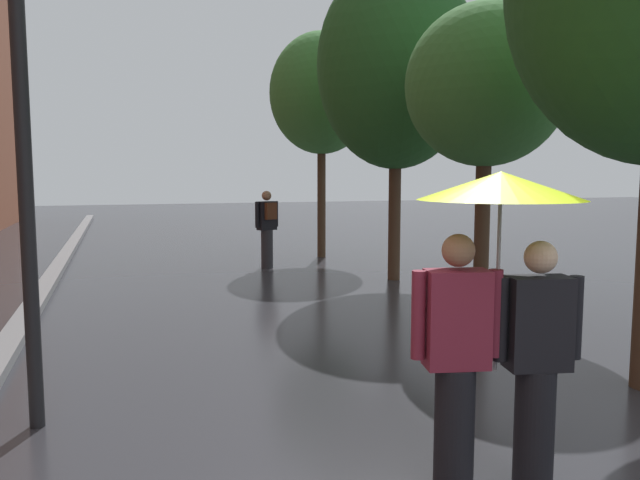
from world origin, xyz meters
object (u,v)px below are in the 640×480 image
(street_tree_3, at_px, (322,94))
(pedestrian_walking_midground, at_px, (267,227))
(street_tree_2, at_px, (396,66))
(street_lamp_post, at_px, (21,104))
(couple_under_umbrella, at_px, (498,287))
(street_tree_1, at_px, (486,86))

(street_tree_3, height_order, pedestrian_walking_midground, street_tree_3)
(street_tree_2, relative_size, pedestrian_walking_midground, 3.59)
(street_tree_2, bearing_deg, pedestrian_walking_midground, 131.50)
(street_lamp_post, bearing_deg, pedestrian_walking_midground, 64.43)
(street_tree_2, xyz_separation_m, couple_under_umbrella, (-2.78, -7.62, -2.73))
(couple_under_umbrella, height_order, pedestrian_walking_midground, couple_under_umbrella)
(street_tree_1, bearing_deg, couple_under_umbrella, -121.33)
(street_tree_3, relative_size, couple_under_umbrella, 2.61)
(couple_under_umbrella, bearing_deg, street_tree_2, 69.96)
(couple_under_umbrella, bearing_deg, street_lamp_post, 145.85)
(street_tree_2, xyz_separation_m, pedestrian_walking_midground, (-2.00, 2.26, -3.18))
(couple_under_umbrella, bearing_deg, street_tree_1, 58.67)
(street_lamp_post, xyz_separation_m, pedestrian_walking_midground, (3.76, 7.86, -1.71))
(street_tree_3, xyz_separation_m, street_lamp_post, (-5.43, -9.15, -1.36))
(street_tree_2, bearing_deg, couple_under_umbrella, -110.04)
(street_tree_1, height_order, street_lamp_post, street_lamp_post)
(street_tree_1, xyz_separation_m, street_lamp_post, (-5.69, -2.43, -0.68))
(couple_under_umbrella, relative_size, pedestrian_walking_midground, 1.24)
(street_tree_3, bearing_deg, couple_under_umbrella, -102.37)
(street_tree_1, xyz_separation_m, street_tree_3, (-0.26, 6.72, 0.68))
(street_tree_2, bearing_deg, street_lamp_post, -135.81)
(street_tree_3, distance_m, street_lamp_post, 10.72)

